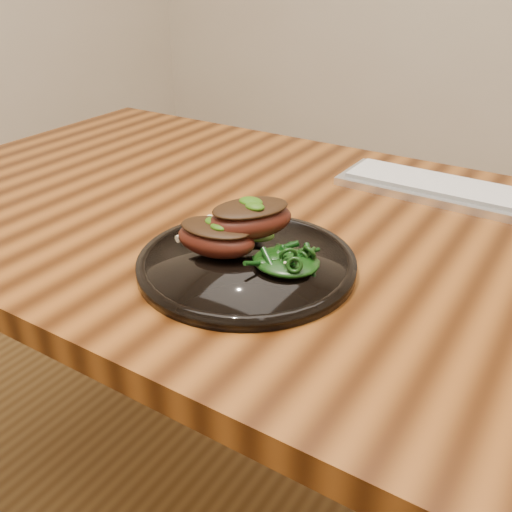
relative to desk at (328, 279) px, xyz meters
The scene contains 7 objects.
desk is the anchor object (origin of this frame).
plate 0.19m from the desk, 106.08° to the right, with size 0.29×0.29×0.02m.
lamb_chop_front 0.23m from the desk, 117.26° to the right, with size 0.12×0.08×0.05m.
lamb_chop_back 0.21m from the desk, 114.09° to the right, with size 0.13×0.14×0.05m.
herb_smear 0.17m from the desk, 129.62° to the right, with size 0.08×0.05×0.00m, color #183F06.
greens_heap 0.19m from the desk, 86.32° to the right, with size 0.09×0.08×0.03m.
keyboard 0.29m from the desk, 61.61° to the left, with size 0.43×0.14×0.02m.
Camera 1 is at (0.32, -0.71, 1.13)m, focal length 40.00 mm.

